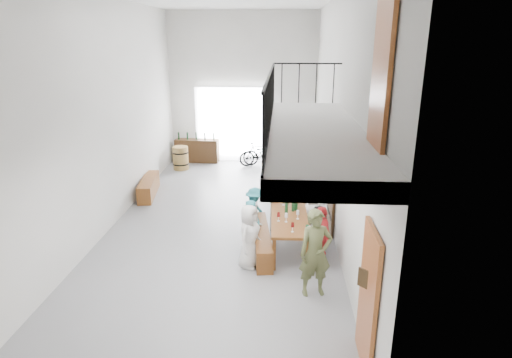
# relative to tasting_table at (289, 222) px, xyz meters

# --- Properties ---
(floor) EXTENTS (12.00, 12.00, 0.00)m
(floor) POSITION_rel_tasting_table_xyz_m (-1.67, 1.52, -0.71)
(floor) COLOR slate
(floor) RESTS_ON ground
(room_walls) EXTENTS (12.00, 12.00, 12.00)m
(room_walls) POSITION_rel_tasting_table_xyz_m (-1.67, 1.52, 2.85)
(room_walls) COLOR white
(room_walls) RESTS_ON ground
(gateway_portal) EXTENTS (2.80, 0.08, 2.80)m
(gateway_portal) POSITION_rel_tasting_table_xyz_m (-2.07, 7.46, 0.69)
(gateway_portal) COLOR white
(gateway_portal) RESTS_ON ground
(right_wall_decor) EXTENTS (0.07, 8.28, 5.07)m
(right_wall_decor) POSITION_rel_tasting_table_xyz_m (1.03, -0.35, 1.04)
(right_wall_decor) COLOR #9C4D24
(right_wall_decor) RESTS_ON ground
(balcony) EXTENTS (1.52, 5.62, 4.00)m
(balcony) POSITION_rel_tasting_table_xyz_m (0.30, -1.60, 2.26)
(balcony) COLOR silver
(balcony) RESTS_ON ground
(tasting_table) EXTENTS (0.84, 1.97, 0.79)m
(tasting_table) POSITION_rel_tasting_table_xyz_m (0.00, 0.00, 0.00)
(tasting_table) COLOR brown
(tasting_table) RESTS_ON ground
(bench_inner) EXTENTS (0.59, 2.14, 0.49)m
(bench_inner) POSITION_rel_tasting_table_xyz_m (-0.61, -0.03, -0.46)
(bench_inner) COLOR brown
(bench_inner) RESTS_ON ground
(bench_wall) EXTENTS (0.24, 1.81, 0.42)m
(bench_wall) POSITION_rel_tasting_table_xyz_m (0.52, 0.04, -0.50)
(bench_wall) COLOR brown
(bench_wall) RESTS_ON ground
(tableware) EXTENTS (0.48, 1.53, 0.35)m
(tableware) POSITION_rel_tasting_table_xyz_m (0.01, 0.16, 0.22)
(tableware) COLOR #103218
(tableware) RESTS_ON tasting_table
(side_bench) EXTENTS (0.64, 1.86, 0.51)m
(side_bench) POSITION_rel_tasting_table_xyz_m (-4.17, 3.38, -0.45)
(side_bench) COLOR brown
(side_bench) RESTS_ON ground
(oak_barrel) EXTENTS (0.57, 0.57, 0.83)m
(oak_barrel) POSITION_rel_tasting_table_xyz_m (-3.82, 6.13, -0.29)
(oak_barrel) COLOR olive
(oak_barrel) RESTS_ON ground
(serving_counter) EXTENTS (1.66, 0.53, 0.87)m
(serving_counter) POSITION_rel_tasting_table_xyz_m (-3.42, 7.17, -0.27)
(serving_counter) COLOR #321E0E
(serving_counter) RESTS_ON ground
(counter_bottles) EXTENTS (1.41, 0.11, 0.28)m
(counter_bottles) POSITION_rel_tasting_table_xyz_m (-3.43, 7.14, 0.30)
(counter_bottles) COLOR #103218
(counter_bottles) RESTS_ON serving_counter
(guest_left_a) EXTENTS (0.65, 0.77, 1.35)m
(guest_left_a) POSITION_rel_tasting_table_xyz_m (-0.83, -0.71, -0.03)
(guest_left_a) COLOR silver
(guest_left_a) RESTS_ON ground
(guest_left_b) EXTENTS (0.42, 0.53, 1.26)m
(guest_left_b) POSITION_rel_tasting_table_xyz_m (-0.79, -0.19, -0.08)
(guest_left_b) COLOR teal
(guest_left_b) RESTS_ON ground
(guest_left_c) EXTENTS (0.52, 0.60, 1.03)m
(guest_left_c) POSITION_rel_tasting_table_xyz_m (-0.80, 0.31, -0.19)
(guest_left_c) COLOR silver
(guest_left_c) RESTS_ON ground
(guest_left_d) EXTENTS (0.68, 0.87, 1.18)m
(guest_left_d) POSITION_rel_tasting_table_xyz_m (-0.82, 0.83, -0.12)
(guest_left_d) COLOR teal
(guest_left_d) RESTS_ON ground
(guest_right_a) EXTENTS (0.51, 0.81, 1.29)m
(guest_right_a) POSITION_rel_tasting_table_xyz_m (0.64, -0.54, -0.06)
(guest_right_a) COLOR red
(guest_right_a) RESTS_ON ground
(guest_right_b) EXTENTS (0.40, 1.00, 1.05)m
(guest_right_b) POSITION_rel_tasting_table_xyz_m (0.65, 0.10, -0.18)
(guest_right_b) COLOR black
(guest_right_b) RESTS_ON ground
(guest_right_c) EXTENTS (0.44, 0.63, 1.23)m
(guest_right_c) POSITION_rel_tasting_table_xyz_m (0.55, 0.65, -0.09)
(guest_right_c) COLOR silver
(guest_right_c) RESTS_ON ground
(host_standing) EXTENTS (0.68, 0.52, 1.65)m
(host_standing) POSITION_rel_tasting_table_xyz_m (0.44, -1.65, 0.12)
(host_standing) COLOR #4B512D
(host_standing) RESTS_ON ground
(potted_plant) EXTENTS (0.39, 0.35, 0.42)m
(potted_plant) POSITION_rel_tasting_table_xyz_m (0.78, 2.40, -0.50)
(potted_plant) COLOR #164C18
(potted_plant) RESTS_ON ground
(bicycle_near) EXTENTS (1.70, 0.62, 0.89)m
(bicycle_near) POSITION_rel_tasting_table_xyz_m (-0.78, 6.78, -0.26)
(bicycle_near) COLOR black
(bicycle_near) RESTS_ON ground
(bicycle_far) EXTENTS (1.54, 0.92, 0.89)m
(bicycle_far) POSITION_rel_tasting_table_xyz_m (-1.04, 6.79, -0.26)
(bicycle_far) COLOR black
(bicycle_far) RESTS_ON ground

